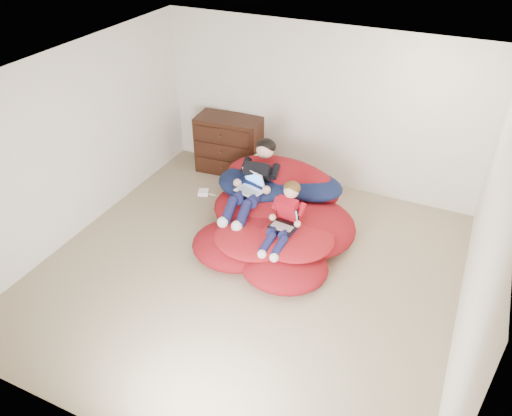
{
  "coord_description": "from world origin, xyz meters",
  "views": [
    {
      "loc": [
        2.13,
        -4.3,
        4.2
      ],
      "look_at": [
        -0.06,
        0.4,
        0.7
      ],
      "focal_mm": 35.0,
      "sensor_mm": 36.0,
      "label": 1
    }
  ],
  "objects": [
    {
      "name": "room_shell",
      "position": [
        0.0,
        0.0,
        0.22
      ],
      "size": [
        5.1,
        5.1,
        2.77
      ],
      "color": "tan",
      "rests_on": "ground"
    },
    {
      "name": "older_boy",
      "position": [
        -0.4,
        1.08,
        0.7
      ],
      "size": [
        0.42,
        1.36,
        0.78
      ],
      "color": "black",
      "rests_on": "beanbag_pile"
    },
    {
      "name": "cream_pillow",
      "position": [
        -0.5,
        1.66,
        0.62
      ],
      "size": [
        0.44,
        0.28,
        0.28
      ],
      "primitive_type": "ellipsoid",
      "color": "white",
      "rests_on": "beanbag_pile"
    },
    {
      "name": "laptop_white",
      "position": [
        -0.4,
        0.95,
        0.65
      ],
      "size": [
        0.4,
        0.41,
        0.25
      ],
      "color": "silver",
      "rests_on": "older_boy"
    },
    {
      "name": "dresser",
      "position": [
        -1.4,
        2.22,
        0.47
      ],
      "size": [
        1.1,
        0.64,
        0.95
      ],
      "color": "black",
      "rests_on": "ground"
    },
    {
      "name": "power_adapter",
      "position": [
        -1.09,
        0.82,
        0.42
      ],
      "size": [
        0.18,
        0.18,
        0.05
      ],
      "primitive_type": "cube",
      "rotation": [
        0.0,
        0.0,
        0.37
      ],
      "color": "silver",
      "rests_on": "beanbag_pile"
    },
    {
      "name": "younger_boy",
      "position": [
        0.29,
        0.51,
        0.63
      ],
      "size": [
        0.33,
        0.89,
        0.69
      ],
      "color": "#B10F1E",
      "rests_on": "beanbag_pile"
    },
    {
      "name": "laptop_black",
      "position": [
        0.29,
        0.49,
        0.56
      ],
      "size": [
        0.35,
        0.33,
        0.24
      ],
      "color": "black",
      "rests_on": "younger_boy"
    },
    {
      "name": "beanbag_pile",
      "position": [
        -0.0,
        0.92,
        0.27
      ],
      "size": [
        2.18,
        2.3,
        0.84
      ],
      "color": "maroon",
      "rests_on": "ground"
    }
  ]
}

